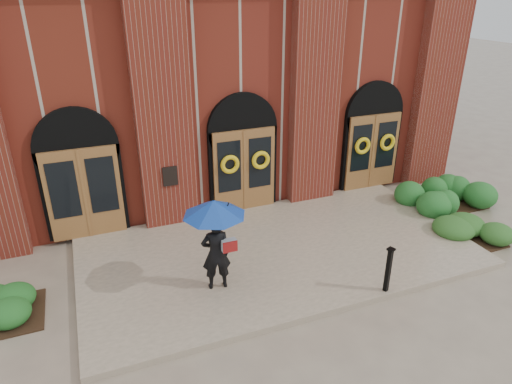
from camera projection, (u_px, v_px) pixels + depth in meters
ground at (281, 257)px, 11.82m from camera, size 90.00×90.00×0.00m
landing at (279, 251)px, 11.91m from camera, size 10.00×5.30×0.15m
church_building at (190, 67)px, 17.79m from camera, size 16.20×12.53×7.00m
man_with_umbrella at (215, 228)px, 9.78m from camera, size 1.53×1.53×2.18m
metal_post at (388, 269)px, 10.03m from camera, size 0.19×0.19×1.10m
hedge_wall_right at (435, 197)px, 14.23m from camera, size 2.97×1.19×0.76m
hedge_front_left at (1, 308)px, 9.55m from camera, size 1.47×1.26×0.52m
hedge_front_right at (468, 232)px, 12.47m from camera, size 1.48×1.27×0.52m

